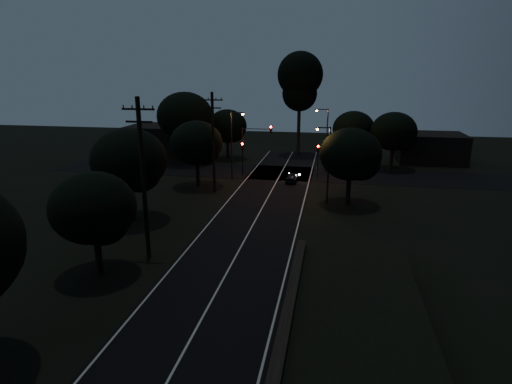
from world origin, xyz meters
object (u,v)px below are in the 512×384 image
(tall_pine, at_px, (300,81))
(signal_left, at_px, (243,153))
(streetlight_b, at_px, (325,136))
(streetlight_c, at_px, (327,160))
(utility_pole_mid, at_px, (143,177))
(signal_right, at_px, (318,155))
(streetlight_a, at_px, (233,141))
(car, at_px, (292,177))
(signal_mast, at_px, (256,141))
(utility_pole_far, at_px, (213,141))

(tall_pine, xyz_separation_m, signal_left, (-5.60, -15.01, -8.27))
(streetlight_b, distance_m, streetlight_c, 14.01)
(utility_pole_mid, xyz_separation_m, signal_right, (10.60, 24.99, -2.90))
(tall_pine, bearing_deg, signal_left, -110.46)
(streetlight_a, distance_m, streetlight_b, 12.19)
(signal_right, bearing_deg, streetlight_a, -168.66)
(utility_pole_mid, bearing_deg, car, 71.00)
(signal_left, relative_size, car, 1.28)
(tall_pine, height_order, signal_left, tall_pine)
(utility_pole_mid, relative_size, car, 3.43)
(streetlight_a, distance_m, streetlight_c, 13.72)
(utility_pole_mid, bearing_deg, signal_mast, 82.96)
(streetlight_a, bearing_deg, streetlight_c, -35.69)
(utility_pole_mid, bearing_deg, utility_pole_far, 90.00)
(utility_pole_mid, relative_size, tall_pine, 0.71)
(tall_pine, height_order, streetlight_c, tall_pine)
(utility_pole_far, height_order, signal_right, utility_pole_far)
(tall_pine, height_order, signal_right, tall_pine)
(tall_pine, height_order, signal_mast, tall_pine)
(utility_pole_mid, distance_m, streetlight_a, 23.04)
(streetlight_c, bearing_deg, car, 117.52)
(signal_mast, xyz_separation_m, car, (4.73, -2.29, -3.79))
(streetlight_a, height_order, streetlight_c, streetlight_a)
(signal_right, relative_size, streetlight_b, 0.51)
(signal_left, xyz_separation_m, streetlight_b, (9.91, 4.01, 1.80))
(streetlight_c, bearing_deg, streetlight_a, 144.31)
(utility_pole_far, relative_size, signal_right, 2.56)
(signal_left, bearing_deg, signal_mast, 0.13)
(tall_pine, height_order, car, tall_pine)
(utility_pole_far, xyz_separation_m, streetlight_c, (11.83, -2.00, -1.13))
(streetlight_b, distance_m, car, 8.28)
(utility_pole_far, xyz_separation_m, tall_pine, (7.00, 23.00, 5.62))
(signal_left, relative_size, streetlight_a, 0.51)
(utility_pole_far, distance_m, signal_mast, 8.64)
(tall_pine, distance_m, signal_left, 18.03)
(signal_mast, bearing_deg, tall_pine, 75.38)
(signal_left, relative_size, streetlight_b, 0.51)
(streetlight_a, relative_size, car, 2.49)
(utility_pole_far, height_order, streetlight_b, utility_pole_far)
(utility_pole_far, relative_size, streetlight_a, 1.31)
(streetlight_a, bearing_deg, signal_left, 70.41)
(utility_pole_far, distance_m, streetlight_a, 6.10)
(tall_pine, distance_m, streetlight_a, 19.25)
(utility_pole_far, distance_m, streetlight_c, 12.05)
(utility_pole_far, xyz_separation_m, signal_mast, (3.09, 7.99, -1.15))
(utility_pole_mid, distance_m, streetlight_c, 19.15)
(car, bearing_deg, streetlight_a, 1.81)
(utility_pole_mid, relative_size, streetlight_a, 1.38)
(utility_pole_mid, distance_m, signal_mast, 25.22)
(utility_pole_far, height_order, streetlight_c, utility_pole_far)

